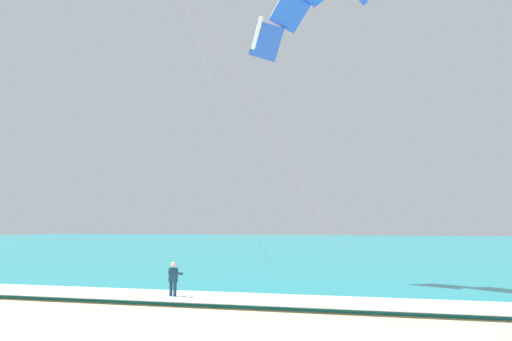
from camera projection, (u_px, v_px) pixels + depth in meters
sea at (331, 244)px, 75.59m from camera, size 200.00×120.00×0.20m
surf_foam at (238, 298)px, 18.61m from camera, size 200.00×2.86×0.04m
surfboard at (173, 301)px, 18.99m from camera, size 0.64×1.45×0.09m
kitesurfer at (173, 280)px, 19.11m from camera, size 0.57×0.57×1.69m
kite_primary at (307, 1)px, 24.18m from camera, size 8.60×7.88×15.63m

